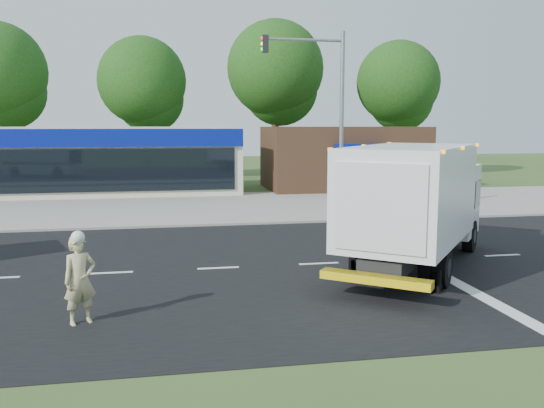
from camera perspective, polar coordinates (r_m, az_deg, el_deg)
The scene contains 11 objects.
ground at distance 17.28m, azimuth 4.66°, elevation -5.95°, with size 120.00×120.00×0.00m, color #385123.
road_asphalt at distance 17.28m, azimuth 4.66°, elevation -5.93°, with size 60.00×14.00×0.02m, color black.
sidewalk at distance 25.12m, azimuth -0.21°, elevation -1.44°, with size 60.00×2.40×0.12m, color gray.
parking_apron at distance 30.79m, azimuth -2.13°, elevation 0.18°, with size 60.00×9.00×0.02m, color gray.
lane_markings at distance 16.44m, azimuth 10.48°, elevation -6.71°, with size 55.20×7.00×0.01m.
ems_box_truck at distance 16.86m, azimuth 14.20°, elevation 0.60°, with size 6.90×7.86×3.57m.
emergency_worker at distance 12.60m, azimuth -18.51°, elevation -7.03°, with size 0.81×0.71×1.97m.
retail_strip_mall at distance 36.48m, azimuth -17.72°, elevation 4.17°, with size 18.00×6.20×4.00m.
brown_storefront at distance 37.99m, azimuth 7.06°, elevation 4.59°, with size 10.00×6.70×4.00m.
traffic_signal_pole at distance 24.75m, azimuth 5.48°, elevation 9.68°, with size 3.51×0.25×8.00m.
background_trees at distance 44.62m, azimuth -5.98°, elevation 11.99°, with size 36.77×7.39×12.10m.
Camera 1 is at (-4.41, -16.20, 4.11)m, focal length 38.00 mm.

